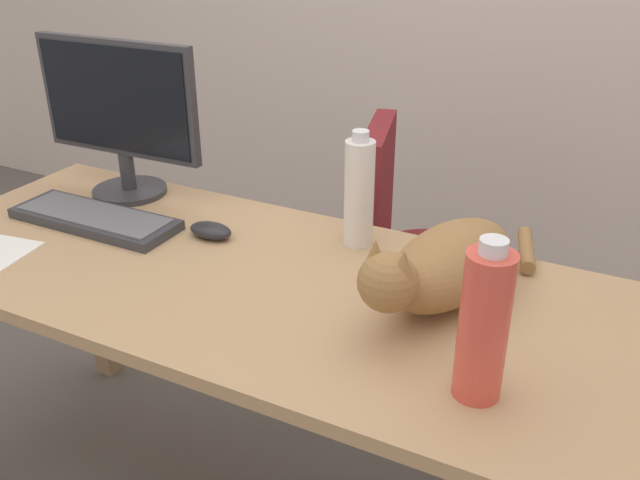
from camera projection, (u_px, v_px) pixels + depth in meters
The scene contains 8 objects.
desk at pixel (246, 310), 1.53m from camera, with size 1.65×0.69×0.72m.
office_chair at pixel (417, 290), 2.09m from camera, with size 0.50×0.48×0.88m.
monitor at pixel (119, 113), 1.78m from camera, with size 0.48×0.20×0.41m.
keyboard at pixel (95, 218), 1.70m from camera, with size 0.44×0.15×0.03m.
cat at pixel (445, 265), 1.34m from camera, with size 0.27×0.59×0.20m.
computer_mouse at pixel (211, 230), 1.63m from camera, with size 0.11×0.06×0.04m, color #232328.
water_bottle at pixel (359, 192), 1.55m from camera, with size 0.07×0.07×0.27m.
spray_bottle at pixel (484, 325), 1.06m from camera, with size 0.08×0.08×0.28m.
Camera 1 is at (0.74, -1.08, 1.44)m, focal length 38.43 mm.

